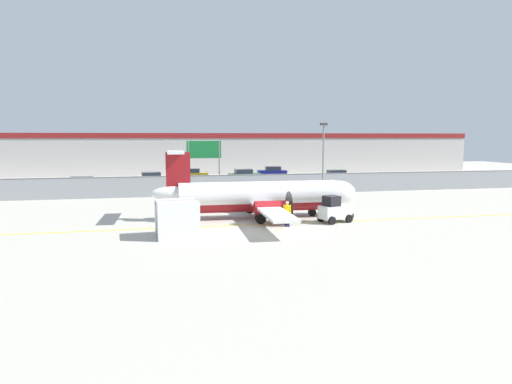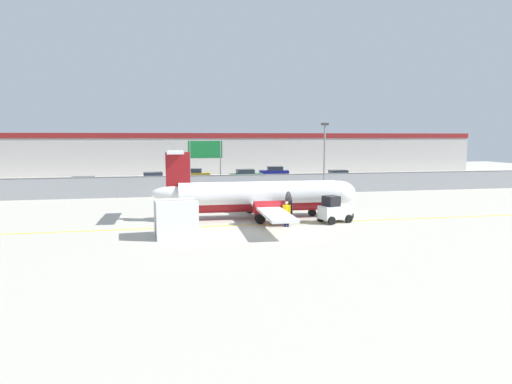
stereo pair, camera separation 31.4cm
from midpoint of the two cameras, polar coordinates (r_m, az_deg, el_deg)
ground_plane at (r=31.10m, az=1.08°, el=-4.04°), size 140.00×140.00×0.01m
perimeter_fence at (r=46.52m, az=-3.28°, el=0.98°), size 98.00×0.10×2.10m
parking_lot_strip at (r=57.97m, az=-4.94°, el=1.09°), size 98.00×17.00×0.12m
background_building at (r=76.11m, az=-6.62°, el=4.87°), size 91.00×8.10×6.50m
commuter_airplane at (r=33.29m, az=0.54°, el=-0.53°), size 15.12×16.03×4.92m
baggage_tug at (r=32.09m, az=9.52°, el=-2.25°), size 2.56×1.95×1.88m
ground_crew_worker at (r=30.17m, az=3.61°, el=-2.57°), size 0.50×0.47×1.70m
cargo_container at (r=27.40m, az=-10.17°, el=-3.32°), size 2.59×2.23×2.20m
traffic_cone_near_left at (r=28.46m, az=-8.55°, el=-4.52°), size 0.36×0.36×0.64m
traffic_cone_near_right at (r=37.08m, az=8.55°, el=-1.85°), size 0.36×0.36×0.64m
parked_car_0 at (r=52.07m, az=-21.04°, el=0.92°), size 4.24×2.08×1.58m
parked_car_1 at (r=56.35m, az=-13.24°, el=1.62°), size 4.34×2.32×1.58m
parked_car_2 at (r=61.82m, az=-8.11°, el=2.18°), size 4.37×2.39×1.58m
parked_car_3 at (r=59.93m, az=-1.62°, el=2.10°), size 4.29×2.19×1.58m
parked_car_4 at (r=65.70m, az=1.89°, el=2.53°), size 4.36×2.37×1.58m
parked_car_5 at (r=59.44m, az=9.96°, el=1.96°), size 4.30×2.21×1.58m
apron_light_pole at (r=45.63m, az=8.22°, el=4.82°), size 0.70×0.30×7.27m
highway_sign at (r=48.10m, az=-6.71°, el=4.75°), size 3.60×0.14×5.50m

